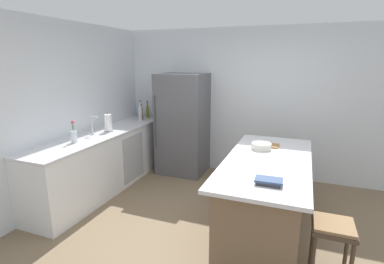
# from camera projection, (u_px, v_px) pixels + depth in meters

# --- Properties ---
(ground_plane) EXTENTS (7.20, 7.20, 0.00)m
(ground_plane) POSITION_uv_depth(u_px,v_px,m) (217.00, 238.00, 3.44)
(ground_plane) COLOR #7A664C
(wall_rear) EXTENTS (6.00, 0.10, 2.60)m
(wall_rear) POSITION_uv_depth(u_px,v_px,m) (254.00, 103.00, 5.17)
(wall_rear) COLOR silver
(wall_rear) RESTS_ON ground_plane
(wall_left) EXTENTS (0.10, 6.00, 2.60)m
(wall_left) POSITION_uv_depth(u_px,v_px,m) (47.00, 116.00, 3.98)
(wall_left) COLOR silver
(wall_left) RESTS_ON ground_plane
(counter_run_left) EXTENTS (0.65, 2.84, 0.94)m
(counter_run_left) POSITION_uv_depth(u_px,v_px,m) (105.00, 161.00, 4.69)
(counter_run_left) COLOR white
(counter_run_left) RESTS_ON ground_plane
(kitchen_island) EXTENTS (0.96, 2.17, 0.91)m
(kitchen_island) POSITION_uv_depth(u_px,v_px,m) (266.00, 194.00, 3.53)
(kitchen_island) COLOR #7A6047
(kitchen_island) RESTS_ON ground_plane
(refrigerator) EXTENTS (0.84, 0.73, 1.82)m
(refrigerator) POSITION_uv_depth(u_px,v_px,m) (183.00, 124.00, 5.32)
(refrigerator) COLOR #56565B
(refrigerator) RESTS_ON ground_plane
(bar_stool) EXTENTS (0.36, 0.36, 0.64)m
(bar_stool) POSITION_uv_depth(u_px,v_px,m) (333.00, 235.00, 2.62)
(bar_stool) COLOR #473828
(bar_stool) RESTS_ON ground_plane
(sink_faucet) EXTENTS (0.15, 0.05, 0.30)m
(sink_faucet) POSITION_uv_depth(u_px,v_px,m) (93.00, 125.00, 4.41)
(sink_faucet) COLOR silver
(sink_faucet) RESTS_ON counter_run_left
(flower_vase) EXTENTS (0.08, 0.08, 0.32)m
(flower_vase) POSITION_uv_depth(u_px,v_px,m) (74.00, 135.00, 4.01)
(flower_vase) COLOR silver
(flower_vase) RESTS_ON counter_run_left
(paper_towel_roll) EXTENTS (0.14, 0.14, 0.31)m
(paper_towel_roll) POSITION_uv_depth(u_px,v_px,m) (108.00, 123.00, 4.63)
(paper_towel_roll) COLOR gray
(paper_towel_roll) RESTS_ON counter_run_left
(olive_oil_bottle) EXTENTS (0.06, 0.06, 0.34)m
(olive_oil_bottle) POSITION_uv_depth(u_px,v_px,m) (148.00, 111.00, 5.71)
(olive_oil_bottle) COLOR olive
(olive_oil_bottle) RESTS_ON counter_run_left
(hot_sauce_bottle) EXTENTS (0.05, 0.05, 0.23)m
(hot_sauce_bottle) POSITION_uv_depth(u_px,v_px,m) (140.00, 114.00, 5.66)
(hot_sauce_bottle) COLOR red
(hot_sauce_bottle) RESTS_ON counter_run_left
(vinegar_bottle) EXTENTS (0.06, 0.06, 0.30)m
(vinegar_bottle) POSITION_uv_depth(u_px,v_px,m) (141.00, 113.00, 5.54)
(vinegar_bottle) COLOR #994C23
(vinegar_bottle) RESTS_ON counter_run_left
(soda_bottle) EXTENTS (0.07, 0.07, 0.37)m
(soda_bottle) POSITION_uv_depth(u_px,v_px,m) (140.00, 113.00, 5.44)
(soda_bottle) COLOR silver
(soda_bottle) RESTS_ON counter_run_left
(cookbook_stack) EXTENTS (0.26, 0.17, 0.05)m
(cookbook_stack) POSITION_uv_depth(u_px,v_px,m) (269.00, 181.00, 2.74)
(cookbook_stack) COLOR #2D2D33
(cookbook_stack) RESTS_ON kitchen_island
(mixing_bowl) EXTENTS (0.26, 0.26, 0.08)m
(mixing_bowl) POSITION_uv_depth(u_px,v_px,m) (261.00, 146.00, 3.81)
(mixing_bowl) COLOR silver
(mixing_bowl) RESTS_ON kitchen_island
(cutting_board) EXTENTS (0.35, 0.23, 0.02)m
(cutting_board) POSITION_uv_depth(u_px,v_px,m) (266.00, 145.00, 3.98)
(cutting_board) COLOR #9E7042
(cutting_board) RESTS_ON kitchen_island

